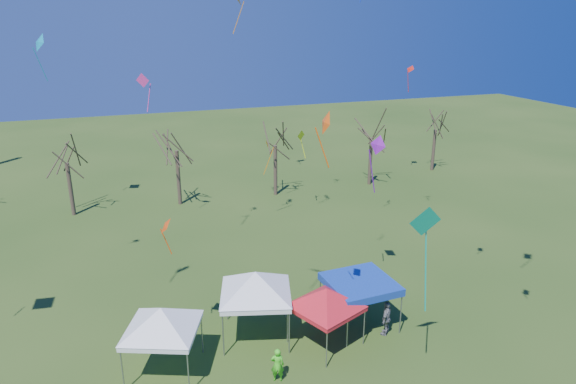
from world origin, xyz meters
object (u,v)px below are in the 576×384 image
Objects in this scene: tent_white_west at (161,312)px; tent_white_mid at (255,276)px; tree_5 at (437,115)px; tree_4 at (372,121)px; tree_1 at (64,144)px; person_green at (277,365)px; tree_3 at (275,127)px; tent_red at (326,292)px; tent_blue at (360,284)px; tree_2 at (175,131)px; person_grey at (386,318)px.

tent_white_west is 4.75m from tent_white_mid.
tree_4 is at bearing -166.15° from tree_5.
tree_1 is 4.76× the size of person_green.
tree_3 is at bearing 69.50° from tent_white_mid.
tent_red reaches higher than tent_blue.
person_grey is at bearing -72.77° from tree_2.
tree_2 reaches higher than tent_white_mid.
tent_red is at bearing -101.82° from tree_3.
tree_1 reaches higher than tent_blue.
tree_5 is (17.69, 2.02, -0.35)m from tree_3.
tree_3 is at bearing 179.74° from tree_4.
tree_4 reaches higher than person_green.
tent_red is (-22.26, -23.87, -2.94)m from tree_5.
tree_5 reaches higher than tent_blue.
tree_2 is 1.03× the size of tree_3.
tent_white_mid is (-16.85, -20.09, -2.78)m from tree_4.
person_green is at bearing -107.80° from tree_3.
tree_4 reaches higher than person_grey.
tree_4 is 8.62m from tree_5.
tree_4 is 25.11m from person_grey.
tent_white_mid is (4.57, 1.25, 0.29)m from tent_white_west.
person_grey is (6.10, -2.01, -2.38)m from tent_white_mid.
person_green is at bearing -152.70° from tent_blue.
tent_blue is (-2.31, -20.91, -3.77)m from tree_3.
tree_1 reaches higher than tent_white_mid.
tree_5 is at bearing 41.30° from tent_white_mid.
tent_blue is (5.21, -0.78, -0.97)m from tent_white_mid.
tent_white_mid is 1.32× the size of tent_blue.
tree_1 is at bearing 123.95° from tent_blue.
person_grey is at bearing -146.50° from person_green.
tree_1 is at bearing 178.15° from tree_2.
person_grey is at bearing -93.70° from tree_3.
tree_1 is at bearing -177.65° from tree_5.
tree_1 is 16.81m from tree_3.
person_green is (-7.59, -23.63, -5.29)m from tree_3.
tent_blue reaches higher than person_grey.
tree_3 reaches higher than person_green.
tree_2 is 5.16× the size of person_green.
tree_1 is 2.25× the size of tent_blue.
tent_white_west is at bearing -164.76° from tent_white_mid.
tent_white_mid is 1.22× the size of tent_red.
person_grey is at bearing -55.95° from tree_1.
tent_white_mid is 3.45m from tent_red.
tree_1 is 25.74m from tent_red.
tree_3 is (16.80, -0.60, 0.29)m from tree_1.
tree_1 reaches higher than tent_red.
person_grey is (-1.43, -22.14, -5.17)m from tree_3.
tree_2 is at bearing 99.79° from tent_red.
tree_5 is at bearing 3.70° from tree_2.
tree_1 reaches higher than person_grey.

